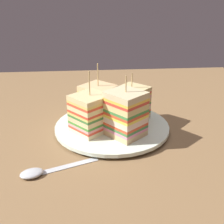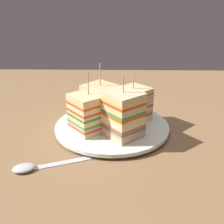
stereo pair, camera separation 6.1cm
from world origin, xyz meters
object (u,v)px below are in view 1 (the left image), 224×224
(plate, at_px, (112,127))
(sandwich_wedge_3, at_px, (91,113))
(sandwich_wedge_1, at_px, (131,104))
(chip_pile, at_px, (108,119))
(sandwich_wedge_0, at_px, (125,114))
(sandwich_wedge_2, at_px, (99,102))
(spoon, at_px, (41,171))

(plate, xyz_separation_m, sandwich_wedge_3, (0.02, -0.05, 0.04))
(sandwich_wedge_1, xyz_separation_m, chip_pile, (0.02, -0.05, -0.02))
(chip_pile, bearing_deg, plate, 65.13)
(plate, relative_size, sandwich_wedge_0, 1.99)
(sandwich_wedge_3, bearing_deg, sandwich_wedge_0, -59.22)
(sandwich_wedge_0, distance_m, chip_pile, 0.07)
(sandwich_wedge_2, bearing_deg, sandwich_wedge_3, -62.15)
(sandwich_wedge_0, bearing_deg, plate, -14.77)
(sandwich_wedge_1, relative_size, sandwich_wedge_2, 0.86)
(sandwich_wedge_1, xyz_separation_m, sandwich_wedge_3, (0.05, -0.09, 0.00))
(plate, bearing_deg, sandwich_wedge_0, 25.02)
(sandwich_wedge_1, distance_m, sandwich_wedge_2, 0.07)
(plate, xyz_separation_m, sandwich_wedge_0, (0.05, 0.02, 0.05))
(sandwich_wedge_0, relative_size, spoon, 0.91)
(sandwich_wedge_0, xyz_separation_m, spoon, (0.10, -0.15, -0.05))
(plate, relative_size, spoon, 1.81)
(plate, distance_m, sandwich_wedge_1, 0.07)
(plate, height_order, sandwich_wedge_1, sandwich_wedge_1)
(chip_pile, distance_m, spoon, 0.20)
(spoon, bearing_deg, sandwich_wedge_3, -145.76)
(plate, bearing_deg, sandwich_wedge_2, -149.02)
(plate, bearing_deg, sandwich_wedge_3, -62.75)
(sandwich_wedge_2, xyz_separation_m, spoon, (0.19, -0.11, -0.05))
(plate, distance_m, sandwich_wedge_3, 0.07)
(sandwich_wedge_3, height_order, chip_pile, sandwich_wedge_3)
(sandwich_wedge_2, bearing_deg, plate, -15.25)
(chip_pile, bearing_deg, sandwich_wedge_3, -53.30)
(chip_pile, bearing_deg, sandwich_wedge_1, 111.99)
(sandwich_wedge_0, height_order, spoon, sandwich_wedge_0)
(sandwich_wedge_0, bearing_deg, sandwich_wedge_1, -57.37)
(chip_pile, xyz_separation_m, spoon, (0.15, -0.12, -0.02))
(plate, xyz_separation_m, sandwich_wedge_1, (-0.03, 0.04, 0.04))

